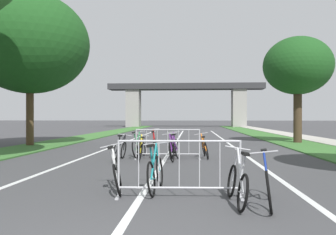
% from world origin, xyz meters
% --- Properties ---
extents(grass_verge_left, '(2.48, 59.62, 0.05)m').
position_xyz_m(grass_verge_left, '(-6.67, 24.39, 0.03)').
color(grass_verge_left, '#386B2D').
rests_on(grass_verge_left, ground).
extents(grass_verge_right, '(2.48, 59.62, 0.05)m').
position_xyz_m(grass_verge_right, '(6.67, 24.39, 0.03)').
color(grass_verge_right, '#386B2D').
rests_on(grass_verge_right, ground).
extents(sidewalk_path_right, '(1.93, 59.62, 0.08)m').
position_xyz_m(sidewalk_path_right, '(8.88, 24.39, 0.04)').
color(sidewalk_path_right, '#ADA89E').
rests_on(sidewalk_path_right, ground).
extents(lane_stripe_center, '(0.14, 34.49, 0.01)m').
position_xyz_m(lane_stripe_center, '(0.00, 17.25, 0.00)').
color(lane_stripe_center, silver).
rests_on(lane_stripe_center, ground).
extents(lane_stripe_right_lane, '(0.14, 34.49, 0.01)m').
position_xyz_m(lane_stripe_right_lane, '(2.99, 17.25, 0.00)').
color(lane_stripe_right_lane, silver).
rests_on(lane_stripe_right_lane, ground).
extents(lane_stripe_left_lane, '(0.14, 34.49, 0.01)m').
position_xyz_m(lane_stripe_left_lane, '(-2.99, 17.25, 0.00)').
color(lane_stripe_left_lane, silver).
rests_on(lane_stripe_left_lane, ground).
extents(overpass_bridge, '(23.22, 3.04, 6.50)m').
position_xyz_m(overpass_bridge, '(0.00, 49.27, 4.54)').
color(overpass_bridge, '#2D2D30').
rests_on(overpass_bridge, ground).
extents(tree_left_pine_near, '(5.97, 5.97, 7.75)m').
position_xyz_m(tree_left_pine_near, '(-7.29, 14.32, 5.20)').
color(tree_left_pine_near, '#4C3823').
rests_on(tree_left_pine_near, ground).
extents(tree_right_oak_mid, '(3.82, 3.82, 6.00)m').
position_xyz_m(tree_right_oak_mid, '(6.88, 17.18, 4.33)').
color(tree_right_oak_mid, '#3D2D1E').
rests_on(tree_right_oak_mid, ground).
extents(crowd_barrier_nearest, '(2.29, 0.53, 1.05)m').
position_xyz_m(crowd_barrier_nearest, '(0.70, 3.60, 0.52)').
color(crowd_barrier_nearest, '#ADADB2').
rests_on(crowd_barrier_nearest, ground).
extents(crowd_barrier_second, '(2.29, 0.51, 1.05)m').
position_xyz_m(crowd_barrier_second, '(0.09, 9.34, 0.52)').
color(crowd_barrier_second, '#ADADB2').
rests_on(crowd_barrier_second, ground).
extents(bicycle_purple_0, '(0.48, 1.71, 0.93)m').
position_xyz_m(bicycle_purple_0, '(0.25, 9.85, 0.36)').
color(bicycle_purple_0, black).
rests_on(bicycle_purple_0, ground).
extents(bicycle_teal_1, '(0.54, 1.66, 0.95)m').
position_xyz_m(bicycle_teal_1, '(0.21, 4.10, 0.38)').
color(bicycle_teal_1, black).
rests_on(bicycle_teal_1, ground).
extents(bicycle_green_2, '(0.47, 1.64, 0.96)m').
position_xyz_m(bicycle_green_2, '(-1.01, 9.85, 0.37)').
color(bicycle_green_2, black).
rests_on(bicycle_green_2, ground).
extents(bicycle_blue_3, '(0.61, 1.73, 0.97)m').
position_xyz_m(bicycle_blue_3, '(2.19, 3.16, 0.37)').
color(bicycle_blue_3, black).
rests_on(bicycle_blue_3, ground).
extents(bicycle_orange_4, '(0.51, 1.63, 0.90)m').
position_xyz_m(bicycle_orange_4, '(1.40, 9.84, 0.35)').
color(bicycle_orange_4, black).
rests_on(bicycle_orange_4, ground).
extents(bicycle_silver_5, '(0.46, 1.61, 0.96)m').
position_xyz_m(bicycle_silver_5, '(1.69, 3.18, 0.35)').
color(bicycle_silver_5, black).
rests_on(bicycle_silver_5, ground).
extents(bicycle_red_6, '(0.48, 1.75, 1.04)m').
position_xyz_m(bicycle_red_6, '(-0.42, 9.93, 0.38)').
color(bicycle_red_6, black).
rests_on(bicycle_red_6, ground).
extents(bicycle_white_7, '(0.70, 1.63, 0.94)m').
position_xyz_m(bicycle_white_7, '(-0.55, 4.08, 0.36)').
color(bicycle_white_7, black).
rests_on(bicycle_white_7, ground).
extents(bicycle_black_8, '(0.50, 1.64, 0.89)m').
position_xyz_m(bicycle_black_8, '(-1.50, 8.84, 0.35)').
color(bicycle_black_8, black).
rests_on(bicycle_black_8, ground).
extents(bicycle_yellow_9, '(0.52, 1.64, 0.91)m').
position_xyz_m(bicycle_yellow_9, '(-0.84, 8.96, 0.35)').
color(bicycle_yellow_9, black).
rests_on(bicycle_yellow_9, ground).
extents(bicycle_purple_10, '(0.56, 1.70, 0.97)m').
position_xyz_m(bicycle_purple_10, '(0.34, 8.97, 0.39)').
color(bicycle_purple_10, black).
rests_on(bicycle_purple_10, ground).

